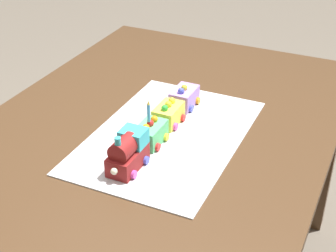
# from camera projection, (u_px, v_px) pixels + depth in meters

# --- Properties ---
(dining_table) EXTENTS (1.40, 1.00, 0.74)m
(dining_table) POSITION_uv_depth(u_px,v_px,m) (157.00, 155.00, 1.57)
(dining_table) COLOR #4C331E
(dining_table) RESTS_ON ground
(cake_board) EXTENTS (0.60, 0.40, 0.00)m
(cake_board) POSITION_uv_depth(u_px,v_px,m) (168.00, 136.00, 1.46)
(cake_board) COLOR silver
(cake_board) RESTS_ON dining_table
(cake_locomotive) EXTENTS (0.14, 0.08, 0.12)m
(cake_locomotive) POSITION_uv_depth(u_px,v_px,m) (128.00, 152.00, 1.30)
(cake_locomotive) COLOR maroon
(cake_locomotive) RESTS_ON cake_board
(cake_car_caboose_mint_green) EXTENTS (0.10, 0.08, 0.07)m
(cake_car_caboose_mint_green) POSITION_uv_depth(u_px,v_px,m) (150.00, 133.00, 1.41)
(cake_car_caboose_mint_green) COLOR #59CC7A
(cake_car_caboose_mint_green) RESTS_ON cake_board
(cake_car_gondola_lemon) EXTENTS (0.10, 0.08, 0.07)m
(cake_car_gondola_lemon) POSITION_uv_depth(u_px,v_px,m) (168.00, 114.00, 1.50)
(cake_car_gondola_lemon) COLOR #F4E04C
(cake_car_gondola_lemon) RESTS_ON cake_board
(cake_car_tanker_lavender) EXTENTS (0.10, 0.08, 0.07)m
(cake_car_tanker_lavender) POSITION_uv_depth(u_px,v_px,m) (184.00, 97.00, 1.59)
(cake_car_tanker_lavender) COLOR #AD84E0
(cake_car_tanker_lavender) RESTS_ON cake_board
(birthday_candle) EXTENTS (0.01, 0.01, 0.06)m
(birthday_candle) POSITION_uv_depth(u_px,v_px,m) (149.00, 111.00, 1.36)
(birthday_candle) COLOR #4CA5E5
(birthday_candle) RESTS_ON cake_car_caboose_mint_green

